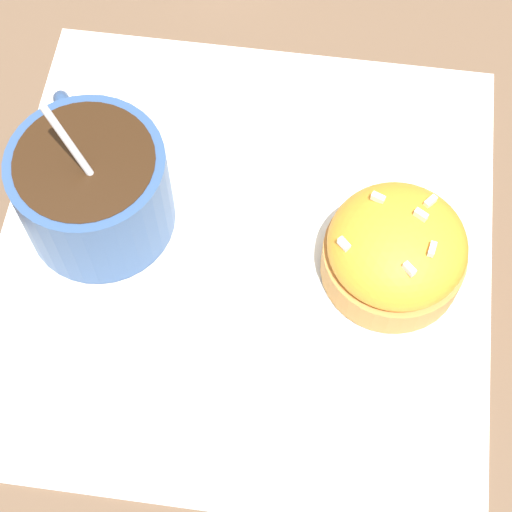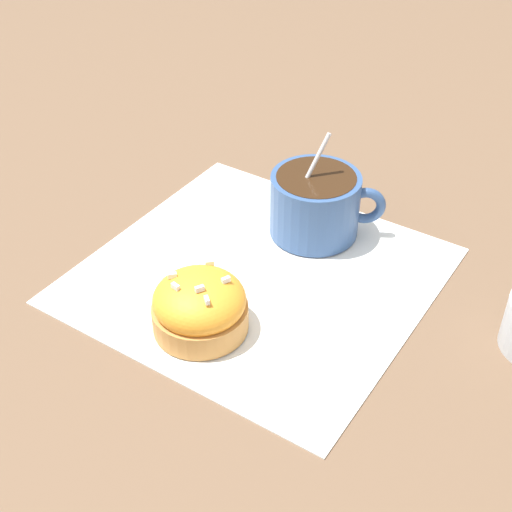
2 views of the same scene
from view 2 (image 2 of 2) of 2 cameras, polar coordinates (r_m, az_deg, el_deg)
name	(u,v)px [view 2 (image 2 of 2)]	position (r m, az deg, el deg)	size (l,w,h in m)	color
ground_plane	(258,276)	(0.63, 0.15, -1.60)	(3.00, 3.00, 0.00)	brown
paper_napkin	(258,275)	(0.63, 0.15, -1.50)	(0.28, 0.29, 0.00)	white
coffee_cup	(316,202)	(0.66, 4.84, 4.32)	(0.08, 0.10, 0.10)	#335184
frosted_pastry	(200,306)	(0.56, -4.53, -4.01)	(0.08, 0.08, 0.05)	#C18442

